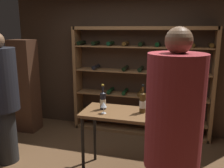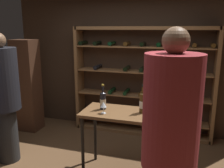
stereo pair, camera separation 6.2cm
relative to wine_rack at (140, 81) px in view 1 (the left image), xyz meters
The scene contains 10 objects.
back_wall 0.57m from the wine_rack, 145.19° to the left, with size 4.67×0.10×2.94m, color #3D2B1E.
wine_rack is the anchor object (origin of this frame).
tasting_table 1.45m from the wine_rack, 90.40° to the right, with size 1.05×0.57×0.92m.
person_guest_blue_shirt 2.37m from the wine_rack, 137.98° to the right, with size 0.47×0.48×1.95m.
person_bystander_red_print 2.57m from the wine_rack, 74.68° to the right, with size 0.46×0.46×2.02m.
display_cabinet 2.23m from the wine_rack, 167.91° to the right, with size 0.44×0.36×1.79m, color #4C2D1E.
wine_bottle_black_capsule 1.42m from the wine_rack, 101.54° to the right, with size 0.08×0.08×0.35m.
wine_bottle_red_label 1.27m from the wine_rack, 73.15° to the right, with size 0.08×0.08×0.34m.
wine_bottle_amber_reserve 1.41m from the wine_rack, 79.46° to the right, with size 0.08×0.08×0.38m.
wine_glass_stemmed_center 1.57m from the wine_rack, 98.17° to the right, with size 0.08×0.08×0.16m.
Camera 1 is at (1.00, -2.72, 2.01)m, focal length 38.59 mm.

